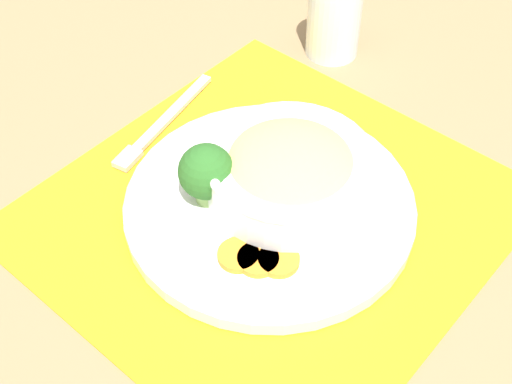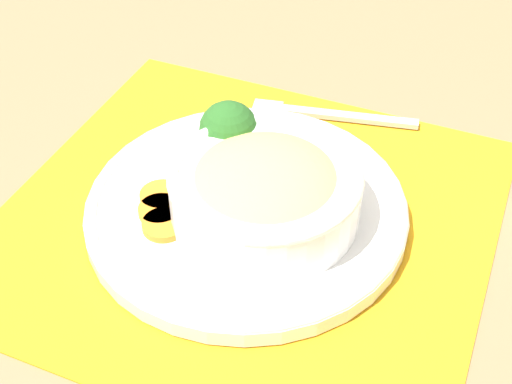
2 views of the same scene
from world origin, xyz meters
name	(u,v)px [view 2 (image 2 of 2)]	position (x,y,z in m)	size (l,w,h in m)	color
ground_plane	(247,219)	(0.00, 0.00, 0.00)	(4.00, 4.00, 0.00)	#8C704C
placemat	(247,217)	(0.00, 0.00, 0.00)	(0.43, 0.45, 0.00)	orange
plate	(247,207)	(0.00, 0.00, 0.02)	(0.30, 0.30, 0.02)	white
bowl	(265,189)	(-0.01, -0.02, 0.05)	(0.17, 0.17, 0.06)	white
broccoli_floret	(228,131)	(0.05, 0.04, 0.06)	(0.06, 0.06, 0.07)	#84AD5B
carrot_slice_near	(161,196)	(-0.02, 0.08, 0.02)	(0.04, 0.04, 0.01)	orange
carrot_slice_middle	(160,210)	(-0.04, 0.07, 0.02)	(0.04, 0.04, 0.01)	orange
carrot_slice_far	(164,225)	(-0.06, 0.06, 0.02)	(0.04, 0.04, 0.01)	orange
fork	(318,113)	(0.18, -0.01, 0.01)	(0.05, 0.18, 0.01)	#B7B7BC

